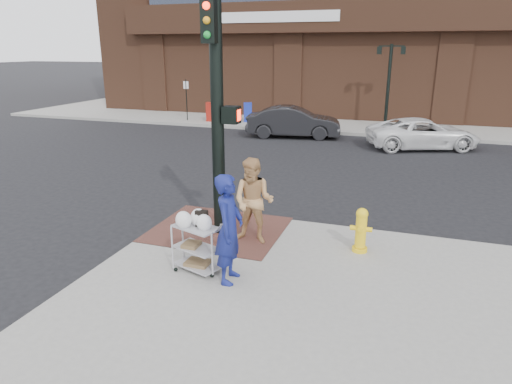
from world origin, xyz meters
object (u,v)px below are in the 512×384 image
(minivan_white, at_px, (423,134))
(fire_hydrant, at_px, (361,230))
(lamp_post, at_px, (389,77))
(woman_blue, at_px, (229,229))
(sedan_dark, at_px, (293,122))
(traffic_signal_pole, at_px, (218,108))
(pedestrian_tan, at_px, (254,201))
(utility_cart, at_px, (197,244))

(minivan_white, distance_m, fire_hydrant, 11.38)
(lamp_post, height_order, fire_hydrant, lamp_post)
(woman_blue, distance_m, sedan_dark, 14.14)
(lamp_post, height_order, minivan_white, lamp_post)
(traffic_signal_pole, bearing_deg, woman_blue, -62.83)
(woman_blue, height_order, minivan_white, woman_blue)
(lamp_post, distance_m, traffic_signal_pole, 15.43)
(sedan_dark, xyz_separation_m, minivan_white, (5.64, -0.72, -0.09))
(sedan_dark, relative_size, minivan_white, 0.96)
(traffic_signal_pole, bearing_deg, pedestrian_tan, -16.28)
(fire_hydrant, bearing_deg, pedestrian_tan, -173.72)
(woman_blue, xyz_separation_m, pedestrian_tan, (-0.14, 1.67, -0.06))
(traffic_signal_pole, distance_m, utility_cart, 2.81)
(woman_blue, bearing_deg, pedestrian_tan, 0.12)
(traffic_signal_pole, bearing_deg, utility_cart, -80.39)
(woman_blue, relative_size, pedestrian_tan, 1.07)
(sedan_dark, relative_size, utility_cart, 3.76)
(utility_cart, height_order, fire_hydrant, utility_cart)
(sedan_dark, xyz_separation_m, fire_hydrant, (4.40, -12.02, -0.10))
(minivan_white, bearing_deg, sedan_dark, 62.51)
(pedestrian_tan, distance_m, minivan_white, 12.03)
(lamp_post, distance_m, fire_hydrant, 15.38)
(fire_hydrant, bearing_deg, utility_cart, -146.71)
(sedan_dark, height_order, utility_cart, sedan_dark)
(traffic_signal_pole, relative_size, woman_blue, 2.65)
(traffic_signal_pole, bearing_deg, minivan_white, 69.60)
(pedestrian_tan, bearing_deg, lamp_post, 84.26)
(pedestrian_tan, relative_size, minivan_white, 0.40)
(traffic_signal_pole, height_order, fire_hydrant, traffic_signal_pole)
(lamp_post, distance_m, utility_cart, 17.24)
(lamp_post, height_order, pedestrian_tan, lamp_post)
(pedestrian_tan, distance_m, utility_cart, 1.65)
(pedestrian_tan, xyz_separation_m, minivan_white, (3.36, 11.54, -0.41))
(woman_blue, relative_size, utility_cart, 1.66)
(minivan_white, relative_size, fire_hydrant, 4.96)
(sedan_dark, xyz_separation_m, utility_cart, (1.74, -13.78, -0.04))
(fire_hydrant, bearing_deg, lamp_post, 91.83)
(lamp_post, xyz_separation_m, pedestrian_tan, (-1.64, -15.47, -1.59))
(pedestrian_tan, bearing_deg, utility_cart, -109.29)
(minivan_white, bearing_deg, pedestrian_tan, 143.50)
(lamp_post, xyz_separation_m, utility_cart, (-2.18, -16.99, -1.95))
(minivan_white, height_order, utility_cart, utility_cart)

